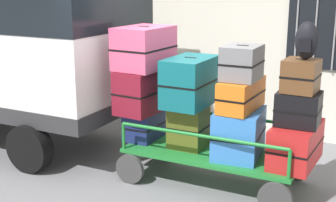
% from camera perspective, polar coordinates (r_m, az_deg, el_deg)
% --- Properties ---
extents(ground_plane, '(40.00, 40.00, 0.00)m').
position_cam_1_polar(ground_plane, '(6.51, 0.06, -9.63)').
color(ground_plane, slate).
extents(luggage_cart, '(2.38, 1.15, 0.46)m').
position_cam_1_polar(luggage_cart, '(6.34, 5.56, -6.68)').
color(luggage_cart, '#1E722D').
rests_on(luggage_cart, ground).
extents(cart_railing, '(2.26, 1.01, 0.37)m').
position_cam_1_polar(cart_railing, '(6.21, 5.65, -3.31)').
color(cart_railing, '#1E722D').
rests_on(cart_railing, luggage_cart).
extents(suitcase_left_bottom, '(0.41, 0.59, 0.41)m').
position_cam_1_polar(suitcase_left_bottom, '(6.69, -2.94, -2.91)').
color(suitcase_left_bottom, navy).
rests_on(suitcase_left_bottom, luggage_cart).
extents(suitcase_left_middle, '(0.56, 0.85, 0.60)m').
position_cam_1_polar(suitcase_left_middle, '(6.53, -3.10, 1.28)').
color(suitcase_left_middle, maroon).
rests_on(suitcase_left_middle, suitcase_left_bottom).
extents(suitcase_left_top, '(0.64, 0.88, 0.59)m').
position_cam_1_polar(suitcase_left_top, '(6.47, -2.93, 6.51)').
color(suitcase_left_top, '#CC4C72').
rests_on(suitcase_left_top, suitcase_left_middle).
extents(suitcase_midleft_bottom, '(0.48, 0.43, 0.59)m').
position_cam_1_polar(suitcase_midleft_bottom, '(6.31, 2.50, -3.14)').
color(suitcase_midleft_bottom, '#4C5119').
rests_on(suitcase_midleft_bottom, luggage_cart).
extents(suitcase_midleft_middle, '(0.55, 0.86, 0.65)m').
position_cam_1_polar(suitcase_midleft_middle, '(6.19, 2.73, 2.39)').
color(suitcase_midleft_middle, '#0F5960').
rests_on(suitcase_midleft_middle, suitcase_midleft_bottom).
extents(suitcase_center_bottom, '(0.64, 0.82, 0.62)m').
position_cam_1_polar(suitcase_center_bottom, '(6.07, 8.66, -3.89)').
color(suitcase_center_bottom, '#3372C6').
rests_on(suitcase_center_bottom, luggage_cart).
extents(suitcase_center_middle, '(0.41, 0.84, 0.39)m').
position_cam_1_polar(suitcase_center_middle, '(5.96, 8.93, 0.80)').
color(suitcase_center_middle, orange).
rests_on(suitcase_center_middle, suitcase_center_bottom).
extents(suitcase_center_top, '(0.43, 0.56, 0.43)m').
position_cam_1_polar(suitcase_center_top, '(5.85, 9.02, 4.66)').
color(suitcase_center_top, slate).
rests_on(suitcase_center_top, suitcase_center_middle).
extents(suitcase_midright_bottom, '(0.54, 0.95, 0.51)m').
position_cam_1_polar(suitcase_midright_bottom, '(5.99, 15.36, -5.09)').
color(suitcase_midright_bottom, '#B21E1E').
rests_on(suitcase_midright_bottom, luggage_cart).
extents(suitcase_midright_middle, '(0.53, 0.48, 0.41)m').
position_cam_1_polar(suitcase_midright_middle, '(5.84, 15.64, -0.87)').
color(suitcase_midright_middle, black).
rests_on(suitcase_midright_middle, suitcase_midright_bottom).
extents(suitcase_midright_top, '(0.42, 0.46, 0.39)m').
position_cam_1_polar(suitcase_midright_top, '(5.76, 15.93, 2.99)').
color(suitcase_midright_top, brown).
rests_on(suitcase_midright_top, suitcase_midright_middle).
extents(backpack, '(0.27, 0.22, 0.44)m').
position_cam_1_polar(backpack, '(5.68, 16.59, 7.08)').
color(backpack, black).
rests_on(backpack, suitcase_midright_top).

